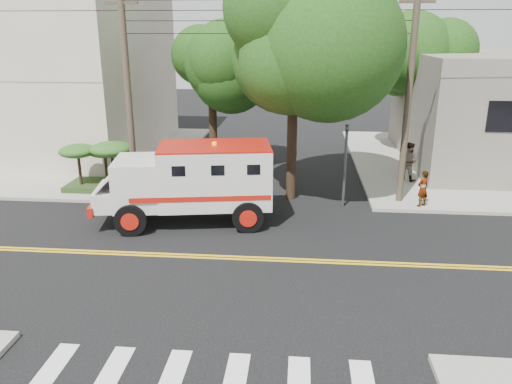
# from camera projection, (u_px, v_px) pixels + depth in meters

# --- Properties ---
(ground) EXTENTS (100.00, 100.00, 0.00)m
(ground) POSITION_uv_depth(u_px,v_px,m) (241.00, 258.00, 16.83)
(ground) COLOR black
(ground) RESTS_ON ground
(sidewalk_ne) EXTENTS (17.00, 17.00, 0.15)m
(sidewalk_ne) POSITION_uv_depth(u_px,v_px,m) (504.00, 164.00, 28.42)
(sidewalk_ne) COLOR gray
(sidewalk_ne) RESTS_ON ground
(sidewalk_nw) EXTENTS (17.00, 17.00, 0.15)m
(sidewalk_nw) POSITION_uv_depth(u_px,v_px,m) (50.00, 154.00, 30.76)
(sidewalk_nw) COLOR gray
(sidewalk_nw) RESTS_ON ground
(building_left) EXTENTS (16.00, 14.00, 10.00)m
(building_left) POSITION_uv_depth(u_px,v_px,m) (20.00, 67.00, 30.78)
(building_left) COLOR beige
(building_left) RESTS_ON sidewalk_nw
(utility_pole_left) EXTENTS (0.28, 0.28, 9.00)m
(utility_pole_left) POSITION_uv_depth(u_px,v_px,m) (129.00, 99.00, 21.60)
(utility_pole_left) COLOR #382D23
(utility_pole_left) RESTS_ON ground
(utility_pole_right) EXTENTS (0.28, 0.28, 9.00)m
(utility_pole_right) POSITION_uv_depth(u_px,v_px,m) (408.00, 102.00, 20.76)
(utility_pole_right) COLOR #382D23
(utility_pole_right) RESTS_ON ground
(tree_main) EXTENTS (6.08, 5.70, 9.85)m
(tree_main) POSITION_uv_depth(u_px,v_px,m) (305.00, 34.00, 20.31)
(tree_main) COLOR black
(tree_main) RESTS_ON ground
(tree_left) EXTENTS (4.48, 4.20, 7.70)m
(tree_left) POSITION_uv_depth(u_px,v_px,m) (217.00, 62.00, 26.45)
(tree_left) COLOR black
(tree_left) RESTS_ON ground
(tree_right) EXTENTS (4.80, 4.50, 8.20)m
(tree_right) POSITION_uv_depth(u_px,v_px,m) (423.00, 52.00, 29.12)
(tree_right) COLOR black
(tree_right) RESTS_ON ground
(traffic_signal) EXTENTS (0.15, 0.18, 3.60)m
(traffic_signal) POSITION_uv_depth(u_px,v_px,m) (345.00, 157.00, 21.11)
(traffic_signal) COLOR #3F3F42
(traffic_signal) RESTS_ON ground
(accessibility_sign) EXTENTS (0.45, 0.10, 2.02)m
(accessibility_sign) POSITION_uv_depth(u_px,v_px,m) (123.00, 167.00, 22.79)
(accessibility_sign) COLOR #3F3F42
(accessibility_sign) RESTS_ON ground
(palm_planter) EXTENTS (3.52, 2.63, 2.36)m
(palm_planter) POSITION_uv_depth(u_px,v_px,m) (100.00, 158.00, 23.24)
(palm_planter) COLOR #1E3314
(palm_planter) RESTS_ON sidewalk_nw
(armored_truck) EXTENTS (7.19, 3.69, 3.13)m
(armored_truck) POSITION_uv_depth(u_px,v_px,m) (192.00, 179.00, 19.50)
(armored_truck) COLOR silver
(armored_truck) RESTS_ON ground
(pedestrian_a) EXTENTS (0.68, 0.63, 1.57)m
(pedestrian_a) POSITION_uv_depth(u_px,v_px,m) (423.00, 189.00, 21.13)
(pedestrian_a) COLOR gray
(pedestrian_a) RESTS_ON sidewalk_ne
(pedestrian_b) EXTENTS (1.19, 1.17, 1.93)m
(pedestrian_b) POSITION_uv_depth(u_px,v_px,m) (408.00, 161.00, 24.84)
(pedestrian_b) COLOR gray
(pedestrian_b) RESTS_ON sidewalk_ne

